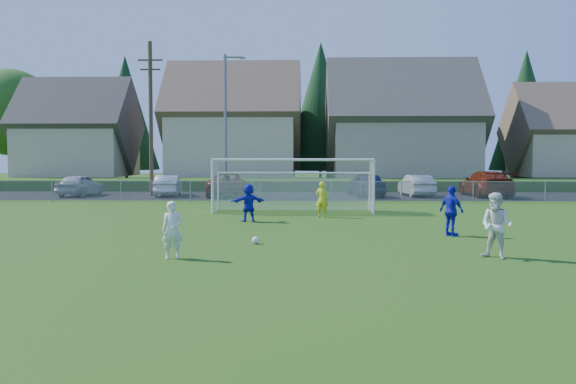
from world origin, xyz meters
The scene contains 21 objects.
ground centered at (0.00, 0.00, 0.00)m, with size 160.00×160.00×0.00m, color #193D0C.
asphalt_lot centered at (0.00, 27.50, 0.01)m, with size 60.00×60.00×0.00m, color black.
grass_embankment centered at (0.00, 35.00, 0.40)m, with size 70.00×6.00×0.80m, color #1E420F.
soccer_ball centered at (-0.89, 5.48, 0.11)m, with size 0.22×0.22×0.22m, color white.
player_white_a centered at (-2.79, 2.85, 0.73)m, with size 0.53×0.35×1.47m, color silver.
player_white_b centered at (5.46, 3.11, 0.84)m, with size 0.82×0.64×1.68m, color silver.
player_blue_a centered at (5.36, 7.46, 0.82)m, with size 0.97×0.40×1.65m, color #141DBD.
player_blue_b centered at (-1.69, 11.68, 0.75)m, with size 1.39×0.44×1.50m, color #141DBD.
goalkeeper centered at (1.29, 13.50, 0.77)m, with size 0.56×0.37×1.53m, color yellow.
car_a centered at (-14.15, 26.78, 0.72)m, with size 1.69×4.20×1.43m, color #AEB2B6.
car_b centered at (-8.39, 26.95, 0.68)m, with size 1.44×4.13×1.36m, color silver.
car_c centered at (-4.51, 26.63, 0.76)m, with size 2.51×5.45×1.51m, color #620B11.
car_e centered at (4.46, 26.76, 0.78)m, with size 1.84×4.57×1.56m, color #121840.
car_f centered at (7.76, 27.24, 0.69)m, with size 1.45×4.17×1.37m, color silver.
car_g centered at (12.18, 27.07, 0.82)m, with size 2.31×5.68×1.65m, color #631C0B.
soccer_goal centered at (0.00, 16.05, 1.63)m, with size 7.42×1.90×2.50m.
chainlink_fence centered at (0.00, 22.00, 0.63)m, with size 52.06×0.06×1.20m.
streetlight centered at (-4.45, 26.00, 4.84)m, with size 1.38×0.18×9.00m.
utility_pole centered at (-9.50, 27.00, 5.15)m, with size 1.60×0.26×10.00m.
houses_row centered at (1.97, 42.46, 7.33)m, with size 53.90×11.45×13.27m.
tree_row centered at (1.04, 48.74, 6.91)m, with size 65.98×12.36×13.80m.
Camera 1 is at (0.62, -12.46, 2.62)m, focal length 38.00 mm.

